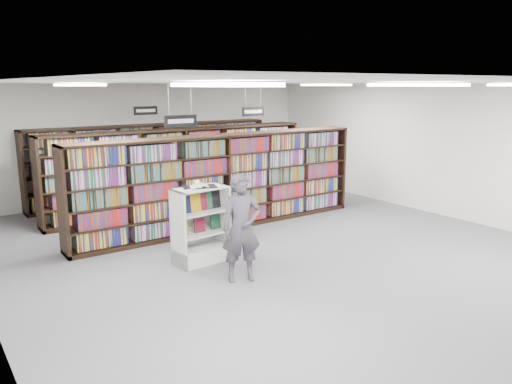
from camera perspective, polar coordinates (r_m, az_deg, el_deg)
floor at (r=9.79m, az=2.47°, el=-6.70°), size 12.00×12.00×0.00m
ceiling at (r=9.27m, az=2.65°, el=12.38°), size 10.00×12.00×0.10m
wall_back at (r=14.57m, az=-12.04°, el=5.73°), size 10.00×0.10×3.20m
wall_right at (r=13.03m, az=20.33°, el=4.51°), size 0.10×12.00×3.20m
bookshelf_row_near at (r=11.12m, az=-3.76°, el=1.18°), size 7.00×0.60×2.10m
bookshelf_row_mid at (r=12.85m, az=-8.41°, el=2.55°), size 7.00×0.60×2.10m
bookshelf_row_far at (r=14.37m, az=-11.47°, el=3.45°), size 7.00×0.60×2.10m
aisle_sign_left at (r=9.34m, az=-8.61°, el=8.15°), size 0.65×0.02×0.80m
aisle_sign_right at (r=12.59m, az=-0.34°, el=9.28°), size 0.65×0.02×0.80m
aisle_sign_center at (r=13.39m, az=-12.49°, el=9.16°), size 0.65×0.02×0.80m
troffer_front_left at (r=5.09m, az=-3.65°, el=12.14°), size 0.60×1.20×0.04m
troffer_front_center at (r=7.13m, az=17.85°, el=11.58°), size 0.60×1.20×0.04m
troffer_back_left at (r=9.71m, az=-19.56°, el=11.46°), size 0.60×1.20×0.04m
troffer_back_center at (r=10.92m, az=-3.92°, el=12.11°), size 0.60×1.20×0.04m
troffer_back_right at (r=12.73m, az=7.97°, el=12.03°), size 0.60×1.20×0.04m
endcap_display at (r=9.10m, az=-6.40°, el=-5.09°), size 1.03×0.58×1.39m
open_book at (r=8.87m, az=-6.52°, el=0.76°), size 0.67×0.52×0.13m
shopper at (r=8.10m, az=-1.65°, el=-4.14°), size 0.75×0.62×1.78m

